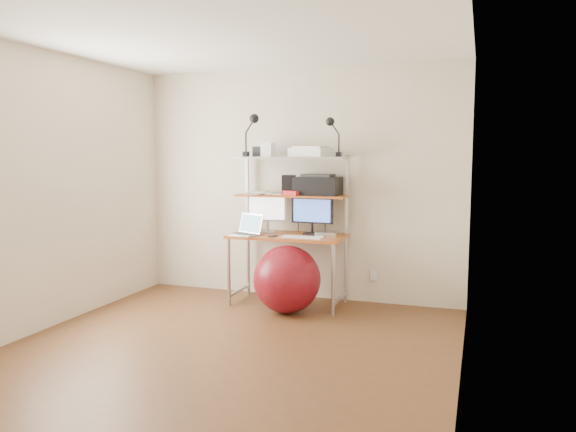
% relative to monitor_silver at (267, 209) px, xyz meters
% --- Properties ---
extents(room, '(3.60, 3.60, 3.60)m').
position_rel_monitor_silver_xyz_m(room, '(0.27, -1.54, 0.26)').
color(room, brown).
rests_on(room, ground).
extents(computer_desk, '(1.20, 0.60, 1.57)m').
position_rel_monitor_silver_xyz_m(computer_desk, '(0.27, -0.04, -0.03)').
color(computer_desk, '#B45B23').
rests_on(computer_desk, ground).
extents(desktop, '(1.20, 0.60, 0.00)m').
position_rel_monitor_silver_xyz_m(desktop, '(0.27, -0.10, -0.25)').
color(desktop, '#B45B23').
rests_on(desktop, computer_desk).
extents(mid_shelf, '(1.18, 0.34, 0.00)m').
position_rel_monitor_silver_xyz_m(mid_shelf, '(0.27, 0.03, 0.16)').
color(mid_shelf, '#B45B23').
rests_on(mid_shelf, computer_desk).
extents(top_shelf, '(1.18, 0.34, 0.00)m').
position_rel_monitor_silver_xyz_m(top_shelf, '(0.27, 0.03, 0.56)').
color(top_shelf, '#ABACB0').
rests_on(top_shelf, computer_desk).
extents(floor, '(3.60, 3.60, 0.00)m').
position_rel_monitor_silver_xyz_m(floor, '(0.27, -1.54, -0.99)').
color(floor, brown).
rests_on(floor, ground).
extents(wall_outlet, '(0.08, 0.01, 0.12)m').
position_rel_monitor_silver_xyz_m(wall_outlet, '(1.12, 0.25, -0.69)').
color(wall_outlet, silver).
rests_on(wall_outlet, room).
extents(monitor_silver, '(0.41, 0.19, 0.47)m').
position_rel_monitor_silver_xyz_m(monitor_silver, '(0.00, 0.00, 0.00)').
color(monitor_silver, '#ABABB0').
rests_on(monitor_silver, desktop).
extents(monitor_black, '(0.45, 0.13, 0.45)m').
position_rel_monitor_silver_xyz_m(monitor_black, '(0.49, 0.03, -0.02)').
color(monitor_black, black).
rests_on(monitor_black, desktop).
extents(laptop, '(0.39, 0.35, 0.28)m').
position_rel_monitor_silver_xyz_m(laptop, '(-0.12, -0.24, -0.20)').
color(laptop, '#B4B5B9').
rests_on(laptop, desktop).
extents(keyboard, '(0.42, 0.14, 0.01)m').
position_rel_monitor_silver_xyz_m(keyboard, '(0.48, -0.26, -0.24)').
color(keyboard, silver).
rests_on(keyboard, desktop).
extents(mouse, '(0.08, 0.06, 0.02)m').
position_rel_monitor_silver_xyz_m(mouse, '(0.65, -0.23, -0.24)').
color(mouse, silver).
rests_on(mouse, desktop).
extents(mac_mini, '(0.24, 0.24, 0.04)m').
position_rel_monitor_silver_xyz_m(mac_mini, '(0.67, -0.03, -0.23)').
color(mac_mini, '#B4B5B9').
rests_on(mac_mini, desktop).
extents(phone, '(0.07, 0.12, 0.01)m').
position_rel_monitor_silver_xyz_m(phone, '(0.16, -0.27, -0.24)').
color(phone, black).
rests_on(phone, desktop).
extents(printer, '(0.47, 0.33, 0.22)m').
position_rel_monitor_silver_xyz_m(printer, '(0.54, 0.07, 0.27)').
color(printer, black).
rests_on(printer, mid_shelf).
extents(nas_cube, '(0.17, 0.17, 0.21)m').
position_rel_monitor_silver_xyz_m(nas_cube, '(0.24, 0.03, 0.27)').
color(nas_cube, black).
rests_on(nas_cube, mid_shelf).
extents(red_box, '(0.20, 0.16, 0.05)m').
position_rel_monitor_silver_xyz_m(red_box, '(0.30, -0.05, 0.19)').
color(red_box, red).
rests_on(red_box, mid_shelf).
extents(scanner, '(0.46, 0.36, 0.11)m').
position_rel_monitor_silver_xyz_m(scanner, '(0.47, 0.04, 0.61)').
color(scanner, silver).
rests_on(scanner, top_shelf).
extents(box_white, '(0.14, 0.12, 0.15)m').
position_rel_monitor_silver_xyz_m(box_white, '(0.01, 0.00, 0.64)').
color(box_white, silver).
rests_on(box_white, top_shelf).
extents(box_grey, '(0.11, 0.11, 0.11)m').
position_rel_monitor_silver_xyz_m(box_grey, '(-0.12, 0.06, 0.62)').
color(box_grey, '#2E2E30').
rests_on(box_grey, top_shelf).
extents(clip_lamp_left, '(0.18, 0.10, 0.45)m').
position_rel_monitor_silver_xyz_m(clip_lamp_left, '(-0.13, -0.08, 0.89)').
color(clip_lamp_left, black).
rests_on(clip_lamp_left, top_shelf).
extents(clip_lamp_right, '(0.16, 0.09, 0.40)m').
position_rel_monitor_silver_xyz_m(clip_lamp_right, '(0.71, -0.02, 0.85)').
color(clip_lamp_right, black).
rests_on(clip_lamp_right, top_shelf).
extents(exercise_ball, '(0.67, 0.67, 0.67)m').
position_rel_monitor_silver_xyz_m(exercise_ball, '(0.36, -0.41, -0.65)').
color(exercise_ball, maroon).
rests_on(exercise_ball, floor).
extents(paper_stack, '(0.38, 0.41, 0.02)m').
position_rel_monitor_silver_xyz_m(paper_stack, '(-0.11, 0.03, 0.17)').
color(paper_stack, white).
rests_on(paper_stack, mid_shelf).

